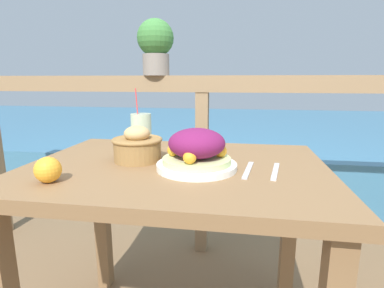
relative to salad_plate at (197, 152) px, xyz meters
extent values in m
cube|color=olive|center=(-0.08, 0.05, -0.08)|extent=(1.00, 0.74, 0.04)
cube|color=olive|center=(-0.52, 0.36, -0.45)|extent=(0.06, 0.06, 0.71)
cube|color=olive|center=(0.36, 0.36, -0.45)|extent=(0.06, 0.06, 0.71)
cube|color=#937551|center=(-0.08, 0.76, 0.20)|extent=(2.80, 0.08, 0.09)
cube|color=#937551|center=(-0.08, 0.76, -0.32)|extent=(0.07, 0.07, 0.96)
cube|color=teal|center=(-0.08, 3.26, -0.59)|extent=(12.00, 4.00, 0.44)
cylinder|color=white|center=(0.00, 0.00, -0.05)|extent=(0.26, 0.26, 0.02)
cylinder|color=#C6DB8E|center=(0.00, 0.00, -0.03)|extent=(0.22, 0.22, 0.02)
ellipsoid|color=#72194C|center=(0.00, 0.00, 0.03)|extent=(0.18, 0.18, 0.09)
sphere|color=#F9A328|center=(0.07, 0.02, 0.00)|extent=(0.04, 0.04, 0.04)
sphere|color=#F9A328|center=(0.00, 0.08, 0.00)|extent=(0.04, 0.04, 0.04)
sphere|color=#F9A328|center=(-0.08, 0.01, 0.00)|extent=(0.04, 0.04, 0.04)
sphere|color=#F9A328|center=(-0.01, -0.08, 0.00)|extent=(0.04, 0.04, 0.04)
cylinder|color=beige|center=(-0.28, 0.29, 0.01)|extent=(0.09, 0.09, 0.14)
cylinder|color=red|center=(-0.29, 0.28, 0.08)|extent=(0.04, 0.06, 0.21)
cylinder|color=olive|center=(-0.22, 0.07, -0.02)|extent=(0.16, 0.16, 0.08)
torus|color=olive|center=(-0.22, 0.07, 0.02)|extent=(0.18, 0.18, 0.01)
ellipsoid|color=tan|center=(-0.22, 0.07, 0.04)|extent=(0.09, 0.09, 0.05)
cylinder|color=gray|center=(-0.34, 0.76, 0.30)|extent=(0.15, 0.15, 0.12)
sphere|color=#3D7A38|center=(-0.34, 0.76, 0.45)|extent=(0.20, 0.20, 0.20)
cube|color=silver|center=(0.16, 0.01, -0.05)|extent=(0.04, 0.18, 0.00)
cube|color=silver|center=(0.25, 0.01, -0.05)|extent=(0.05, 0.18, 0.00)
sphere|color=#F9A328|center=(-0.39, -0.19, -0.02)|extent=(0.07, 0.07, 0.07)
camera|label=1|loc=(0.13, -0.91, 0.22)|focal=28.00mm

